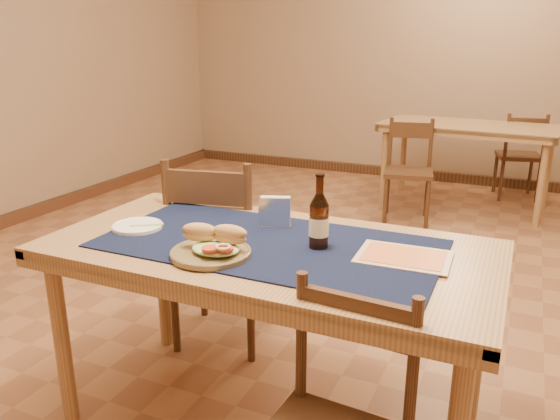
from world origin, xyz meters
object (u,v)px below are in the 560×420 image
at_px(main_table, 269,266).
at_px(back_table, 468,133).
at_px(sandwich_plate, 213,247).
at_px(napkin_holder, 275,212).
at_px(beer_bottle, 319,221).
at_px(chair_main_far, 220,249).

height_order(main_table, back_table, same).
relative_size(sandwich_plate, napkin_holder, 1.96).
bearing_deg(beer_bottle, chair_main_far, 147.02).
distance_m(main_table, chair_main_far, 0.68).
bearing_deg(chair_main_far, sandwich_plate, -60.93).
xyz_separation_m(chair_main_far, sandwich_plate, (0.36, -0.64, 0.29)).
height_order(sandwich_plate, napkin_holder, napkin_holder).
distance_m(back_table, beer_bottle, 3.36).
distance_m(chair_main_far, sandwich_plate, 0.79).
bearing_deg(main_table, chair_main_far, 136.06).
height_order(main_table, sandwich_plate, sandwich_plate).
xyz_separation_m(sandwich_plate, napkin_holder, (0.06, 0.36, 0.03)).
height_order(beer_bottle, napkin_holder, beer_bottle).
relative_size(main_table, beer_bottle, 6.11).
distance_m(main_table, beer_bottle, 0.26).
bearing_deg(back_table, chair_main_far, -105.41).
bearing_deg(napkin_holder, back_table, 83.07).
bearing_deg(beer_bottle, napkin_holder, 148.51).
bearing_deg(beer_bottle, main_table, -168.80).
xyz_separation_m(main_table, back_table, (0.33, 3.38, 0.00)).
bearing_deg(sandwich_plate, main_table, 57.19).
height_order(main_table, chair_main_far, chair_main_far).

